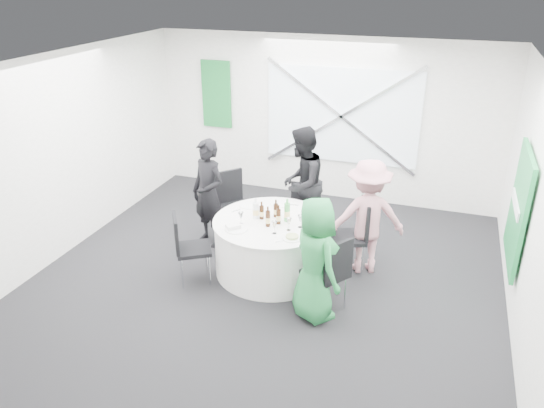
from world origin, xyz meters
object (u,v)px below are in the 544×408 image
(person_woman_pink, at_px, (367,217))
(banquet_table, at_px, (272,246))
(chair_front_right, at_px, (331,269))
(green_water_bottle, at_px, (287,212))
(chair_back_right, at_px, (355,230))
(clear_water_bottle, at_px, (256,211))
(person_woman_green, at_px, (315,260))
(chair_back, at_px, (300,206))
(chair_front_left, at_px, (186,243))
(person_man_back_left, at_px, (208,193))
(chair_back_left, at_px, (233,200))
(person_man_back, at_px, (302,183))

(person_woman_pink, bearing_deg, banquet_table, -0.00)
(chair_front_right, xyz_separation_m, green_water_bottle, (-0.76, 0.70, 0.31))
(chair_back_right, bearing_deg, clear_water_bottle, -93.54)
(person_woman_green, distance_m, clear_water_bottle, 1.30)
(banquet_table, xyz_separation_m, chair_back, (0.06, 1.14, 0.10))
(person_woman_pink, height_order, clear_water_bottle, person_woman_pink)
(chair_front_left, xyz_separation_m, person_man_back_left, (-0.17, 1.06, 0.25))
(chair_back_right, bearing_deg, banquet_table, -90.00)
(chair_back_right, xyz_separation_m, chair_front_left, (-1.99, -0.98, -0.05))
(chair_back_right, relative_size, green_water_bottle, 3.28)
(chair_front_right, xyz_separation_m, person_man_back_left, (-2.08, 1.11, 0.23))
(chair_back_right, xyz_separation_m, person_woman_pink, (0.14, 0.07, 0.19))
(chair_back_left, distance_m, person_man_back_left, 0.44)
(chair_front_left, xyz_separation_m, clear_water_bottle, (0.73, 0.60, 0.31))
(chair_back_right, height_order, person_woman_pink, person_woman_pink)
(chair_back, relative_size, person_man_back_left, 0.51)
(person_woman_pink, distance_m, green_water_bottle, 1.06)
(chair_back, distance_m, green_water_bottle, 1.17)
(person_man_back, bearing_deg, banquet_table, 0.00)
(green_water_bottle, bearing_deg, person_man_back_left, 162.69)
(person_man_back, distance_m, person_woman_pink, 1.30)
(chair_back_right, relative_size, person_man_back, 0.60)
(chair_back, xyz_separation_m, person_man_back, (0.02, 0.00, 0.38))
(chair_front_right, xyz_separation_m, clear_water_bottle, (-1.17, 0.64, 0.30))
(banquet_table, relative_size, chair_front_right, 1.59)
(chair_back_right, xyz_separation_m, clear_water_bottle, (-1.26, -0.38, 0.27))
(chair_front_right, height_order, person_woman_green, person_woman_green)
(chair_front_left, distance_m, person_man_back, 2.05)
(person_man_back_left, xyz_separation_m, person_woman_pink, (2.31, -0.02, -0.01))
(person_man_back_left, bearing_deg, chair_back, 51.86)
(person_man_back_left, relative_size, person_man_back, 0.94)
(person_man_back_left, bearing_deg, banquet_table, -0.00)
(chair_back_left, xyz_separation_m, chair_front_left, (-0.07, -1.38, -0.05))
(chair_back_right, bearing_deg, chair_back_left, -122.06)
(person_man_back_left, distance_m, green_water_bottle, 1.39)
(green_water_bottle, bearing_deg, clear_water_bottle, -172.71)
(chair_front_right, bearing_deg, chair_back, -119.36)
(person_woman_pink, bearing_deg, chair_front_left, 5.18)
(chair_back, relative_size, chair_back_left, 0.80)
(clear_water_bottle, bearing_deg, chair_back_right, 16.78)
(chair_back_right, distance_m, clear_water_bottle, 1.34)
(chair_back, height_order, person_woman_green, person_woman_green)
(chair_back, height_order, person_man_back_left, person_man_back_left)
(person_woman_pink, bearing_deg, person_man_back_left, -21.41)
(chair_back_right, xyz_separation_m, person_woman_green, (-0.24, -1.17, 0.15))
(chair_back, xyz_separation_m, person_woman_green, (0.74, -1.93, 0.28))
(banquet_table, distance_m, clear_water_bottle, 0.54)
(chair_front_right, height_order, person_man_back, person_man_back)
(chair_back_right, bearing_deg, person_woman_green, -31.71)
(chair_back_right, distance_m, chair_front_left, 2.22)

